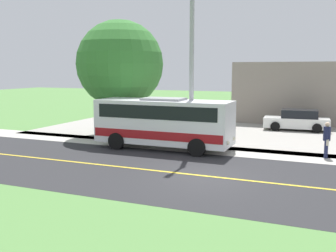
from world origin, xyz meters
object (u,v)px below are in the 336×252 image
(pedestrian_with_bags, at_px, (327,139))
(tree_curbside, at_px, (120,64))
(street_light_pole, at_px, (191,59))
(parked_car_near, at_px, (297,120))
(shuttle_bus_front, at_px, (164,121))

(pedestrian_with_bags, bearing_deg, tree_curbside, -98.99)
(pedestrian_with_bags, bearing_deg, street_light_pole, -85.34)
(parked_car_near, bearing_deg, street_light_pole, -26.91)
(pedestrian_with_bags, height_order, street_light_pole, street_light_pole)
(street_light_pole, relative_size, parked_car_near, 1.93)
(pedestrian_with_bags, relative_size, tree_curbside, 0.24)
(pedestrian_with_bags, relative_size, street_light_pole, 0.20)
(street_light_pole, relative_size, tree_curbside, 1.18)
(parked_car_near, xyz_separation_m, tree_curbside, (6.73, -10.34, 3.89))
(pedestrian_with_bags, distance_m, tree_curbside, 13.08)
(street_light_pole, xyz_separation_m, tree_curbside, (-2.51, -5.65, -0.18))
(shuttle_bus_front, height_order, tree_curbside, tree_curbside)
(pedestrian_with_bags, height_order, tree_curbside, tree_curbside)
(shuttle_bus_front, height_order, pedestrian_with_bags, shuttle_bus_front)
(pedestrian_with_bags, xyz_separation_m, tree_curbside, (-1.96, -12.41, 3.64))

